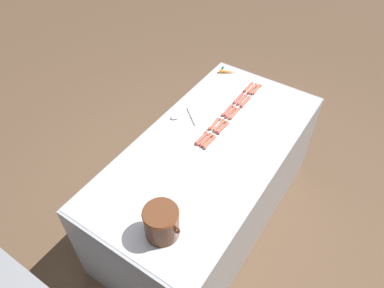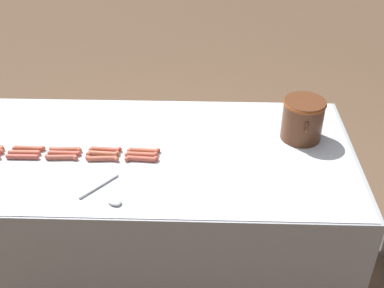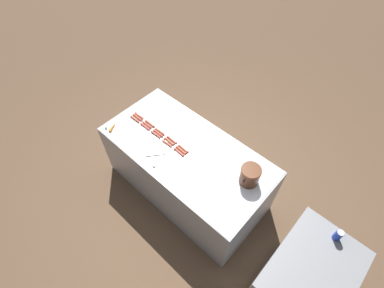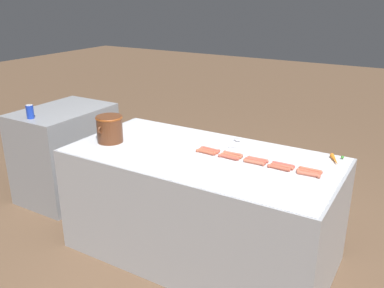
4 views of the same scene
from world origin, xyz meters
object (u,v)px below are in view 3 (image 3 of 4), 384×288
(back_cabinet, at_px, (300,281))
(bean_pot, at_px, (250,175))
(hot_dog_4, at_px, (183,149))
(hot_dog_14, at_px, (179,152))
(hot_dog_5, at_px, (137,117))
(hot_dog_2, at_px, (160,131))
(soda_can, at_px, (338,235))
(hot_dog_9, at_px, (181,150))
(carrot, at_px, (113,126))
(hot_dog_0, at_px, (139,116))
(hot_dog_8, at_px, (169,141))
(hot_dog_10, at_px, (135,119))
(hot_dog_6, at_px, (147,125))
(hot_dog_13, at_px, (167,143))
(serving_spoon, at_px, (155,162))
(hot_dog_1, at_px, (150,124))
(hot_dog_11, at_px, (145,126))
(hot_dog_12, at_px, (156,134))
(hot_dog_3, at_px, (172,140))
(hot_dog_7, at_px, (158,133))

(back_cabinet, bearing_deg, bean_pot, -110.35)
(hot_dog_4, bearing_deg, hot_dog_14, -1.88)
(hot_dog_5, bearing_deg, hot_dog_2, 94.64)
(back_cabinet, relative_size, hot_dog_4, 5.66)
(soda_can, bearing_deg, hot_dog_9, -83.22)
(hot_dog_9, height_order, carrot, carrot)
(hot_dog_4, distance_m, bean_pot, 0.81)
(hot_dog_0, distance_m, hot_dog_8, 0.57)
(hot_dog_0, height_order, hot_dog_2, same)
(hot_dog_10, xyz_separation_m, soda_can, (-0.24, 2.47, 0.10))
(hot_dog_6, relative_size, hot_dog_13, 1.00)
(serving_spoon, bearing_deg, hot_dog_4, 161.93)
(bean_pot, height_order, serving_spoon, bean_pot)
(hot_dog_2, xyz_separation_m, hot_dog_8, (0.03, 0.19, 0.00))
(hot_dog_4, height_order, hot_dog_5, same)
(hot_dog_9, bearing_deg, hot_dog_1, -93.62)
(hot_dog_11, bearing_deg, hot_dog_12, 90.41)
(hot_dog_4, height_order, hot_dog_9, same)
(hot_dog_0, bearing_deg, hot_dog_9, 87.44)
(hot_dog_1, height_order, hot_dog_3, same)
(hot_dog_5, bearing_deg, hot_dog_12, 84.58)
(hot_dog_2, height_order, hot_dog_6, same)
(hot_dog_14, height_order, soda_can, soda_can)
(hot_dog_9, relative_size, serving_spoon, 0.71)
(hot_dog_9, xyz_separation_m, hot_dog_14, (0.04, 0.00, 0.00))
(hot_dog_0, height_order, hot_dog_8, same)
(hot_dog_3, relative_size, soda_can, 1.31)
(hot_dog_10, xyz_separation_m, hot_dog_13, (-0.00, 0.57, 0.00))
(hot_dog_10, bearing_deg, bean_pot, 98.57)
(hot_dog_8, bearing_deg, hot_dog_6, -89.56)
(hot_dog_12, bearing_deg, serving_spoon, 45.27)
(hot_dog_14, distance_m, carrot, 0.90)
(hot_dog_9, relative_size, bean_pot, 0.62)
(carrot, bearing_deg, hot_dog_8, 114.34)
(hot_dog_1, relative_size, serving_spoon, 0.71)
(hot_dog_11, bearing_deg, hot_dog_1, 172.57)
(back_cabinet, relative_size, soda_can, 7.40)
(hot_dog_13, bearing_deg, hot_dog_6, -95.52)
(hot_dog_0, height_order, hot_dog_5, same)
(hot_dog_8, height_order, bean_pot, bean_pot)
(hot_dog_0, xyz_separation_m, carrot, (0.33, -0.10, 0.00))
(back_cabinet, xyz_separation_m, hot_dog_8, (-0.15, -1.91, 0.41))
(hot_dog_2, distance_m, hot_dog_4, 0.38)
(hot_dog_7, bearing_deg, hot_dog_14, 84.89)
(hot_dog_8, xyz_separation_m, hot_dog_11, (0.04, -0.38, 0.00))
(hot_dog_7, bearing_deg, hot_dog_10, -84.27)
(serving_spoon, distance_m, soda_can, 1.90)
(hot_dog_0, bearing_deg, back_cabinet, 85.74)
(hot_dog_4, distance_m, hot_dog_12, 0.39)
(hot_dog_2, bearing_deg, hot_dog_10, -79.38)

